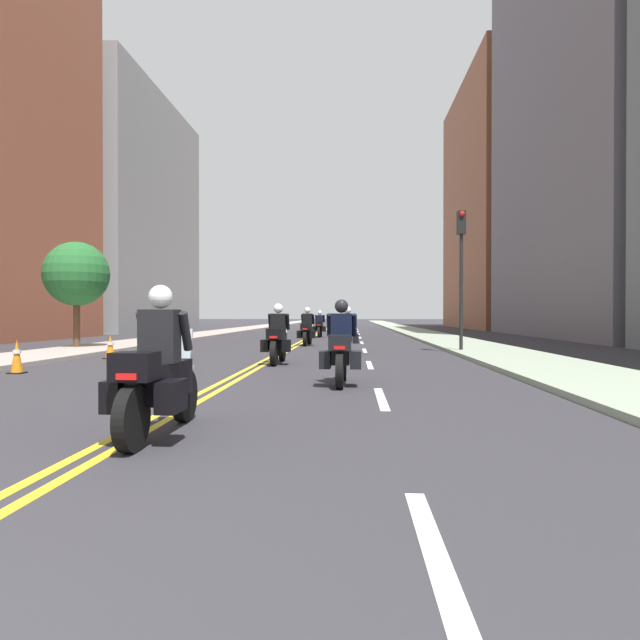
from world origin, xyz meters
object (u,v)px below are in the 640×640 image
object	(u,v)px
motorcycle_3	(348,334)
motorcycle_7	(347,325)
motorcycle_4	(307,330)
motorcycle_2	(278,340)
street_tree_0	(76,274)
traffic_cone_2	(17,356)
traffic_light_near	(461,255)
motorcycle_6	(320,326)
motorcycle_1	(341,350)
traffic_cone_1	(110,347)
motorcycle_0	(157,377)
motorcycle_5	(346,327)

from	to	relation	value
motorcycle_3	motorcycle_7	distance (m)	18.57
motorcycle_3	motorcycle_4	bearing A→B (deg)	110.66
motorcycle_2	street_tree_0	xyz separation A→B (m)	(-8.40, 5.63, 2.21)
motorcycle_3	traffic_cone_2	distance (m)	10.54
traffic_light_near	street_tree_0	bearing A→B (deg)	175.82
motorcycle_3	motorcycle_4	distance (m)	4.92
motorcycle_3	motorcycle_7	xyz separation A→B (m)	(-0.16, 18.57, 0.00)
motorcycle_2	motorcycle_6	world-z (taller)	motorcycle_2
motorcycle_7	motorcycle_2	bearing A→B (deg)	-91.31
motorcycle_1	traffic_cone_2	distance (m)	7.54
traffic_light_near	motorcycle_3	bearing A→B (deg)	179.40
traffic_light_near	traffic_cone_1	bearing A→B (deg)	-164.45
traffic_cone_2	traffic_light_near	xyz separation A→B (m)	(11.32, 7.46, 3.00)
traffic_cone_2	street_tree_0	bearing A→B (deg)	108.54
motorcycle_3	traffic_cone_1	world-z (taller)	motorcycle_3
motorcycle_0	street_tree_0	xyz separation A→B (m)	(-8.31, 14.86, 2.20)
motorcycle_2	motorcycle_7	bearing A→B (deg)	86.36
motorcycle_1	motorcycle_6	size ratio (longest dim) A/B	0.98
motorcycle_0	motorcycle_2	size ratio (longest dim) A/B	0.97
motorcycle_5	traffic_light_near	size ratio (longest dim) A/B	0.44
motorcycle_6	traffic_cone_1	bearing A→B (deg)	-106.65
motorcycle_4	traffic_cone_2	xyz separation A→B (m)	(-5.61, -12.08, -0.27)
traffic_cone_2	traffic_light_near	bearing A→B (deg)	33.36
motorcycle_3	motorcycle_6	world-z (taller)	motorcycle_3
motorcycle_2	street_tree_0	world-z (taller)	street_tree_0
motorcycle_6	street_tree_0	bearing A→B (deg)	-122.54
motorcycle_1	motorcycle_5	world-z (taller)	motorcycle_5
motorcycle_3	motorcycle_6	distance (m)	13.91
street_tree_0	motorcycle_4	bearing A→B (deg)	22.97
motorcycle_6	motorcycle_2	bearing A→B (deg)	-89.26
motorcycle_1	motorcycle_3	xyz separation A→B (m)	(0.04, 9.16, -0.01)
motorcycle_4	street_tree_0	world-z (taller)	street_tree_0
motorcycle_3	motorcycle_5	bearing A→B (deg)	90.37
motorcycle_0	traffic_cone_1	size ratio (longest dim) A/B	3.13
motorcycle_7	traffic_cone_1	world-z (taller)	motorcycle_7
motorcycle_3	traffic_light_near	xyz separation A→B (m)	(3.93, -0.04, 2.74)
motorcycle_0	motorcycle_7	xyz separation A→B (m)	(1.78, 32.44, -0.01)
motorcycle_5	motorcycle_6	size ratio (longest dim) A/B	0.99
motorcycle_0	traffic_light_near	bearing A→B (deg)	68.74
motorcycle_3	motorcycle_5	distance (m)	9.48
motorcycle_0	street_tree_0	world-z (taller)	street_tree_0
motorcycle_2	motorcycle_7	world-z (taller)	motorcycle_2
motorcycle_0	motorcycle_1	bearing A→B (deg)	69.82
motorcycle_3	traffic_cone_1	size ratio (longest dim) A/B	3.04
traffic_cone_1	street_tree_0	world-z (taller)	street_tree_0
motorcycle_7	traffic_light_near	world-z (taller)	traffic_light_near
motorcycle_5	motorcycle_1	bearing A→B (deg)	-86.38
motorcycle_1	traffic_cone_1	distance (m)	9.33
motorcycle_4	motorcycle_7	xyz separation A→B (m)	(1.62, 13.99, -0.00)
motorcycle_2	motorcycle_6	bearing A→B (deg)	90.27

